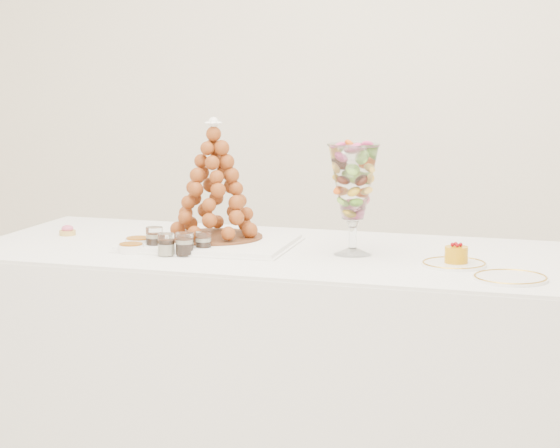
% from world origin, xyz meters
% --- Properties ---
extents(buffet_table, '(2.25, 0.95, 0.84)m').
position_xyz_m(buffet_table, '(0.02, 0.39, 0.42)').
color(buffet_table, white).
rests_on(buffet_table, ground).
extents(lace_tray, '(0.56, 0.42, 0.02)m').
position_xyz_m(lace_tray, '(-0.29, 0.40, 0.85)').
color(lace_tray, white).
rests_on(lace_tray, buffet_table).
extents(macaron_vase, '(0.17, 0.17, 0.36)m').
position_xyz_m(macaron_vase, '(0.21, 0.38, 1.08)').
color(macaron_vase, white).
rests_on(macaron_vase, buffet_table).
extents(cake_plate, '(0.20, 0.20, 0.01)m').
position_xyz_m(cake_plate, '(0.56, 0.27, 0.85)').
color(cake_plate, white).
rests_on(cake_plate, buffet_table).
extents(spare_plate, '(0.22, 0.22, 0.01)m').
position_xyz_m(spare_plate, '(0.74, 0.11, 0.85)').
color(spare_plate, white).
rests_on(spare_plate, buffet_table).
extents(pink_tart, '(0.06, 0.06, 0.04)m').
position_xyz_m(pink_tart, '(-0.86, 0.46, 0.86)').
color(pink_tart, tan).
rests_on(pink_tart, buffet_table).
extents(verrine_a, '(0.07, 0.07, 0.08)m').
position_xyz_m(verrine_a, '(-0.44, 0.27, 0.88)').
color(verrine_a, white).
rests_on(verrine_a, buffet_table).
extents(verrine_b, '(0.06, 0.06, 0.07)m').
position_xyz_m(verrine_b, '(-0.32, 0.25, 0.88)').
color(verrine_b, white).
rests_on(verrine_b, buffet_table).
extents(verrine_c, '(0.06, 0.06, 0.07)m').
position_xyz_m(verrine_c, '(-0.27, 0.27, 0.88)').
color(verrine_c, white).
rests_on(verrine_c, buffet_table).
extents(verrine_d, '(0.07, 0.07, 0.07)m').
position_xyz_m(verrine_d, '(-0.37, 0.18, 0.88)').
color(verrine_d, white).
rests_on(verrine_d, buffet_table).
extents(verrine_e, '(0.06, 0.06, 0.08)m').
position_xyz_m(verrine_e, '(-0.31, 0.20, 0.88)').
color(verrine_e, white).
rests_on(verrine_e, buffet_table).
extents(ramekin_back, '(0.09, 0.09, 0.03)m').
position_xyz_m(ramekin_back, '(-0.52, 0.31, 0.86)').
color(ramekin_back, white).
rests_on(ramekin_back, buffet_table).
extents(ramekin_front, '(0.09, 0.09, 0.03)m').
position_xyz_m(ramekin_front, '(-0.50, 0.21, 0.86)').
color(ramekin_front, white).
rests_on(ramekin_front, buffet_table).
extents(croquembouche, '(0.33, 0.33, 0.42)m').
position_xyz_m(croquembouche, '(-0.29, 0.45, 1.06)').
color(croquembouche, brown).
rests_on(croquembouche, lace_tray).
extents(mousse_cake, '(0.07, 0.07, 0.06)m').
position_xyz_m(mousse_cake, '(0.57, 0.28, 0.88)').
color(mousse_cake, '#C78709').
rests_on(mousse_cake, cake_plate).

